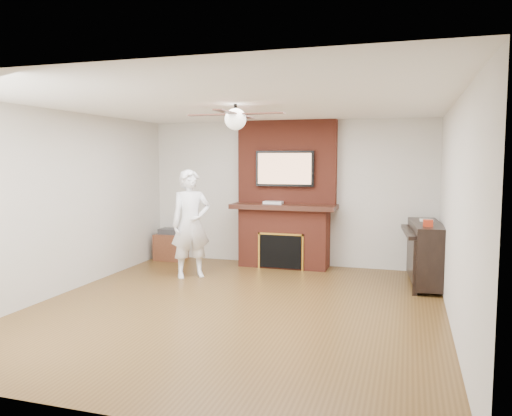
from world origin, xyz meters
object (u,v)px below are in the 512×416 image
(fireplace, at_px, (285,209))
(piano, at_px, (425,252))
(person, at_px, (191,224))
(side_table, at_px, (171,245))

(fireplace, relative_size, piano, 1.74)
(person, xyz_separation_m, piano, (3.48, 0.56, -0.35))
(fireplace, bearing_deg, side_table, -178.21)
(side_table, bearing_deg, fireplace, -0.18)
(fireplace, distance_m, piano, 2.43)
(person, relative_size, piano, 1.17)
(fireplace, height_order, piano, fireplace)
(side_table, relative_size, piano, 0.40)
(side_table, bearing_deg, piano, -9.74)
(fireplace, distance_m, person, 1.73)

